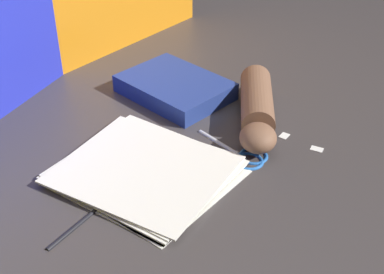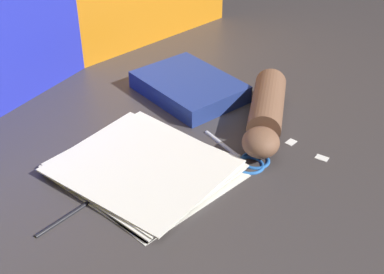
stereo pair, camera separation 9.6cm
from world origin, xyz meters
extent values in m
plane|color=#3D3838|center=(0.00, 0.00, 0.00)|extent=(6.00, 6.00, 0.00)
cube|color=#2833D1|center=(0.00, 0.47, 0.21)|extent=(0.82, 0.15, 0.41)
cube|color=white|center=(-0.10, 0.07, 0.00)|extent=(0.28, 0.31, 0.00)
cube|color=white|center=(-0.10, 0.08, 0.00)|extent=(0.26, 0.29, 0.00)
cube|color=white|center=(-0.10, 0.07, 0.01)|extent=(0.26, 0.30, 0.00)
cube|color=white|center=(-0.09, 0.07, 0.01)|extent=(0.26, 0.29, 0.00)
cube|color=white|center=(-0.10, 0.07, 0.01)|extent=(0.26, 0.30, 0.00)
cube|color=navy|center=(0.17, 0.19, 0.02)|extent=(0.21, 0.26, 0.04)
sphere|color=silver|center=(0.05, -0.04, 0.00)|extent=(0.01, 0.01, 0.01)
cylinder|color=silver|center=(0.03, 0.01, 0.00)|extent=(0.04, 0.10, 0.01)
torus|color=blue|center=(0.06, -0.07, 0.00)|extent=(0.07, 0.07, 0.01)
cylinder|color=silver|center=(0.06, 0.01, 0.00)|extent=(0.04, 0.10, 0.01)
torus|color=blue|center=(0.04, -0.07, 0.00)|extent=(0.07, 0.07, 0.01)
cylinder|color=brown|center=(0.20, 0.00, 0.03)|extent=(0.21, 0.16, 0.07)
ellipsoid|color=brown|center=(0.07, -0.07, 0.03)|extent=(0.10, 0.10, 0.05)
cube|color=white|center=(0.15, -0.16, 0.00)|extent=(0.02, 0.03, 0.00)
cube|color=white|center=(0.15, -0.09, 0.00)|extent=(0.02, 0.02, 0.00)
cylinder|color=black|center=(-0.26, 0.08, 0.00)|extent=(0.13, 0.01, 0.01)
camera|label=1|loc=(-0.70, -0.41, 0.59)|focal=50.00mm
camera|label=2|loc=(-0.64, -0.49, 0.59)|focal=50.00mm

